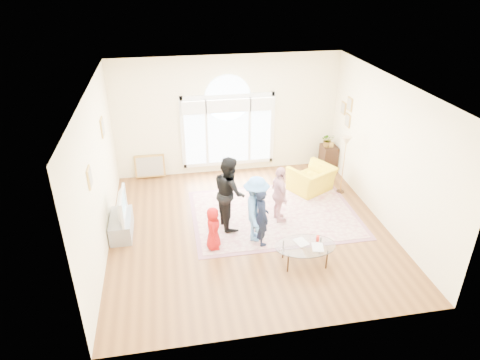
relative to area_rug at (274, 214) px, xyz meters
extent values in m
plane|color=brown|center=(-0.69, -0.48, -0.01)|extent=(6.00, 6.00, 0.00)
plane|color=#FDF2C2|center=(-0.69, 2.52, 1.59)|extent=(6.00, 0.00, 6.00)
plane|color=#FDF2C2|center=(-0.69, -3.48, 1.59)|extent=(6.00, 0.00, 6.00)
plane|color=#FDF2C2|center=(-3.69, -0.48, 1.59)|extent=(0.00, 6.00, 6.00)
plane|color=#FDF2C2|center=(2.31, -0.48, 1.59)|extent=(0.00, 6.00, 6.00)
plane|color=white|center=(-0.69, -0.48, 3.19)|extent=(6.00, 6.00, 0.00)
cube|color=white|center=(-0.69, 2.48, 0.24)|extent=(2.50, 0.08, 0.10)
cube|color=white|center=(-0.69, 2.48, 2.14)|extent=(2.50, 0.08, 0.10)
cube|color=white|center=(-1.91, 2.48, 1.19)|extent=(0.10, 0.08, 2.00)
cube|color=white|center=(0.53, 2.48, 1.19)|extent=(0.10, 0.08, 2.00)
cube|color=#C6E2FF|center=(-1.59, 2.48, 1.19)|extent=(0.55, 0.02, 1.80)
cube|color=#C6E2FF|center=(0.20, 2.48, 1.19)|extent=(0.55, 0.02, 1.80)
cube|color=#C6E2FF|center=(-0.69, 2.48, 1.19)|extent=(1.10, 0.02, 1.80)
cylinder|color=#C6E2FF|center=(-0.69, 2.48, 2.09)|extent=(1.20, 0.02, 1.20)
cube|color=white|center=(-1.28, 2.47, 1.19)|extent=(0.07, 0.04, 1.80)
cube|color=white|center=(-0.11, 2.47, 1.19)|extent=(0.07, 0.04, 1.80)
cube|color=white|center=(-1.59, 2.40, 1.91)|extent=(0.65, 0.12, 0.35)
cube|color=white|center=(-0.69, 2.40, 1.91)|extent=(1.20, 0.12, 0.35)
cube|color=white|center=(0.20, 2.40, 1.91)|extent=(0.65, 0.12, 0.35)
cube|color=tan|center=(-3.67, 0.82, 2.09)|extent=(0.03, 0.34, 0.40)
cube|color=#ADA38E|center=(-3.66, 0.82, 2.09)|extent=(0.01, 0.28, 0.34)
cube|color=tan|center=(-3.67, -1.38, 1.99)|extent=(0.03, 0.30, 0.36)
cube|color=#ADA38E|center=(-3.66, -1.38, 1.99)|extent=(0.01, 0.24, 0.30)
cube|color=tan|center=(2.29, 1.57, 2.04)|extent=(0.03, 0.28, 0.34)
cube|color=#ADA38E|center=(2.27, 1.57, 2.04)|extent=(0.01, 0.22, 0.28)
cube|color=tan|center=(2.29, 1.57, 1.61)|extent=(0.03, 0.28, 0.34)
cube|color=#ADA38E|center=(2.27, 1.57, 1.61)|extent=(0.01, 0.22, 0.28)
cube|color=tan|center=(2.29, 1.92, 1.83)|extent=(0.03, 0.26, 0.32)
cube|color=#ADA38E|center=(2.27, 1.92, 1.83)|extent=(0.01, 0.20, 0.26)
cube|color=beige|center=(0.00, 0.00, 0.00)|extent=(3.60, 2.60, 0.02)
cube|color=#905B6B|center=(0.00, 0.00, 0.00)|extent=(3.80, 2.80, 0.01)
cube|color=gray|center=(-3.44, -0.18, 0.20)|extent=(0.45, 1.00, 0.42)
imported|color=black|center=(-3.44, -0.18, 0.69)|extent=(0.13, 0.99, 0.57)
cube|color=#64C1DA|center=(-3.35, -0.18, 0.69)|extent=(0.02, 0.81, 0.46)
ellipsoid|color=silver|center=(0.13, -1.85, 0.40)|extent=(1.23, 0.82, 0.02)
cylinder|color=black|center=(0.52, -1.65, 0.19)|extent=(0.03, 0.03, 0.40)
cylinder|color=black|center=(-0.23, -1.61, 0.19)|extent=(0.03, 0.03, 0.40)
cylinder|color=black|center=(0.50, -2.08, 0.19)|extent=(0.03, 0.03, 0.40)
cylinder|color=black|center=(-0.25, -2.04, 0.19)|extent=(0.03, 0.03, 0.40)
imported|color=#B2A58C|center=(-0.02, -1.79, 0.42)|extent=(0.29, 0.34, 0.03)
imported|color=#B2A58C|center=(0.24, -1.94, 0.42)|extent=(0.27, 0.33, 0.02)
cylinder|color=red|center=(0.41, -1.75, 0.47)|extent=(0.07, 0.07, 0.12)
imported|color=gold|center=(1.21, 0.95, 0.32)|extent=(1.32, 1.27, 0.66)
cube|color=black|center=(2.09, 2.10, 0.34)|extent=(0.40, 0.50, 0.70)
cylinder|color=black|center=(1.94, 0.75, 0.00)|extent=(0.20, 0.20, 0.02)
cylinder|color=#B5843C|center=(1.94, 0.75, 0.67)|extent=(0.02, 0.02, 1.35)
cone|color=#CCB284|center=(1.94, 0.75, 1.39)|extent=(0.27, 0.27, 0.22)
cylinder|color=white|center=(2.01, 2.07, 0.34)|extent=(0.20, 0.20, 0.70)
imported|color=#33722D|center=(2.01, 2.07, 0.88)|extent=(0.40, 0.37, 0.39)
cube|color=tan|center=(-2.85, 2.42, -0.01)|extent=(0.80, 0.14, 0.62)
imported|color=#B51212|center=(-1.55, -1.05, 0.48)|extent=(0.35, 0.49, 0.93)
imported|color=#141C33|center=(-0.56, -1.05, 0.64)|extent=(0.38, 0.51, 1.27)
imported|color=black|center=(-1.09, -0.27, 0.83)|extent=(0.72, 0.88, 1.64)
imported|color=#E1A2A8|center=(0.03, -0.28, 0.67)|extent=(0.39, 0.80, 1.32)
imported|color=#4F87CE|center=(-0.63, -0.88, 0.73)|extent=(0.74, 1.03, 1.44)
camera|label=1|loc=(-2.28, -8.22, 5.32)|focal=32.00mm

